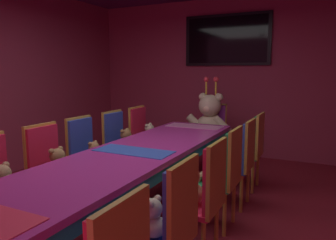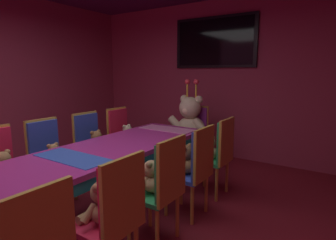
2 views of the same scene
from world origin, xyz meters
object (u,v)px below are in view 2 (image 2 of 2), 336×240
chair_left_4 (90,141)px  teddy_left_4 (97,143)px  teddy_left_5 (128,135)px  teddy_right_3 (151,178)px  chair_right_2 (116,210)px  banquet_table (73,166)px  teddy_right_2 (101,205)px  teddy_right_5 (209,149)px  chair_right_3 (164,181)px  teddy_right_4 (185,161)px  chair_right_4 (197,163)px  chair_left_3 (47,152)px  throne_chair (195,129)px  teddy_left_3 (54,156)px  chair_right_5 (220,150)px  teddy_left_2 (4,168)px  chair_left_5 (121,133)px  king_teddy_bear (190,121)px  wall_tv (214,42)px

chair_left_4 → teddy_left_4: 0.15m
teddy_left_5 → teddy_right_3: 1.84m
chair_right_2 → banquet_table: bearing=-19.7°
teddy_right_2 → teddy_right_3: (-0.02, 0.61, -0.01)m
teddy_right_2 → teddy_right_5: 1.81m
teddy_left_5 → chair_right_3: chair_right_3 is taller
chair_right_3 → teddy_right_4: (-0.13, 0.58, -0.00)m
teddy_left_5 → teddy_right_4: bearing=-25.0°
teddy_right_5 → chair_right_4: bearing=103.8°
chair_left_3 → teddy_left_5: (0.16, 1.25, -0.02)m
chair_right_2 → throne_chair: (-0.85, 2.72, 0.00)m
chair_right_2 → teddy_right_2: bearing=0.0°
chair_right_3 → teddy_right_4: 0.60m
teddy_left_3 → chair_right_2: bearing=-20.6°
teddy_left_5 → chair_right_3: size_ratio=0.31×
chair_right_3 → teddy_left_5: bearing=-39.0°
teddy_right_4 → chair_right_5: 0.63m
teddy_left_2 → teddy_right_3: 1.51m
teddy_left_4 → chair_left_5: (-0.13, 0.61, 0.01)m
chair_left_5 → chair_right_4: 1.80m
chair_left_5 → teddy_left_5: size_ratio=3.27×
teddy_left_4 → teddy_right_4: size_ratio=0.94×
banquet_table → chair_left_5: bearing=118.3°
chair_left_3 → teddy_left_5: size_ratio=3.27×
teddy_right_2 → king_teddy_bear: size_ratio=0.35×
chair_right_5 → teddy_left_3: bearing=38.3°
teddy_right_3 → king_teddy_bear: (-0.69, 1.94, 0.18)m
teddy_left_3 → chair_right_2: chair_right_2 is taller
teddy_right_5 → chair_left_3: bearing=38.3°
teddy_right_3 → chair_right_4: size_ratio=0.33×
throne_chair → teddy_right_4: bearing=24.7°
teddy_right_3 → teddy_right_5: teddy_right_3 is taller
wall_tv → teddy_left_3: bearing=-104.0°
throne_chair → teddy_left_2: bearing=-14.3°
chair_right_3 → banquet_table: bearing=20.2°
teddy_left_3 → chair_right_5: 1.97m
chair_right_3 → teddy_right_3: bearing=-0.0°
teddy_right_4 → chair_right_5: (0.14, 0.62, 0.00)m
teddy_right_5 → throne_chair: (-0.70, 0.91, 0.01)m
chair_left_3 → teddy_left_4: bearing=76.5°
wall_tv → king_teddy_bear: bearing=-90.0°
teddy_left_2 → teddy_left_3: teddy_left_2 is taller
teddy_left_4 → teddy_right_4: teddy_right_4 is taller
teddy_left_4 → teddy_left_5: size_ratio=1.05×
chair_right_3 → wall_tv: (-0.84, 2.80, 1.45)m
chair_right_5 → throne_chair: size_ratio=1.00×
teddy_left_3 → teddy_right_5: (1.40, 1.22, 0.01)m
throne_chair → wall_tv: (0.00, 0.69, 1.45)m
banquet_table → teddy_left_5: size_ratio=12.45×
banquet_table → chair_right_4: size_ratio=3.80×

